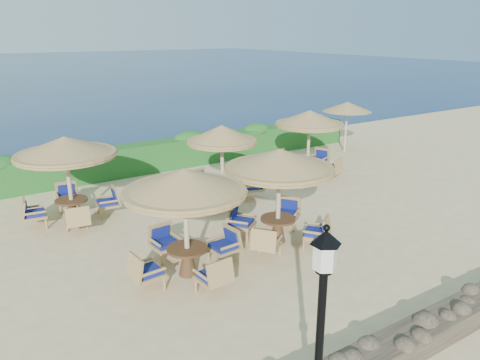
{
  "coord_description": "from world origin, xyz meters",
  "views": [
    {
      "loc": [
        -8.46,
        -10.54,
        5.57
      ],
      "look_at": [
        -1.16,
        0.71,
        1.3
      ],
      "focal_mm": 35.0,
      "sensor_mm": 36.0,
      "label": 1
    }
  ],
  "objects_px": {
    "cafe_set_2": "(67,163)",
    "cafe_set_4": "(309,132)",
    "extra_parasol": "(347,107)",
    "lamp_post": "(319,354)",
    "cafe_set_3": "(222,151)",
    "cafe_set_1": "(279,178)",
    "cafe_set_0": "(185,203)"
  },
  "relations": [
    {
      "from": "lamp_post",
      "to": "cafe_set_3",
      "type": "relative_size",
      "value": 1.22
    },
    {
      "from": "lamp_post",
      "to": "cafe_set_3",
      "type": "xyz_separation_m",
      "value": [
        4.06,
        9.24,
        0.23
      ]
    },
    {
      "from": "cafe_set_0",
      "to": "cafe_set_4",
      "type": "xyz_separation_m",
      "value": [
        7.71,
        4.61,
        -0.05
      ]
    },
    {
      "from": "lamp_post",
      "to": "cafe_set_0",
      "type": "xyz_separation_m",
      "value": [
        0.74,
        5.34,
        0.29
      ]
    },
    {
      "from": "cafe_set_2",
      "to": "cafe_set_3",
      "type": "relative_size",
      "value": 1.1
    },
    {
      "from": "extra_parasol",
      "to": "lamp_post",
      "type": "bearing_deg",
      "value": -136.4
    },
    {
      "from": "cafe_set_0",
      "to": "extra_parasol",
      "type": "bearing_deg",
      "value": 29.34
    },
    {
      "from": "extra_parasol",
      "to": "cafe_set_0",
      "type": "xyz_separation_m",
      "value": [
        -11.86,
        -6.66,
        -0.33
      ]
    },
    {
      "from": "lamp_post",
      "to": "cafe_set_2",
      "type": "relative_size",
      "value": 1.11
    },
    {
      "from": "lamp_post",
      "to": "cafe_set_2",
      "type": "height_order",
      "value": "lamp_post"
    },
    {
      "from": "cafe_set_2",
      "to": "cafe_set_0",
      "type": "bearing_deg",
      "value": -73.57
    },
    {
      "from": "cafe_set_1",
      "to": "cafe_set_4",
      "type": "relative_size",
      "value": 1.03
    },
    {
      "from": "lamp_post",
      "to": "extra_parasol",
      "type": "distance_m",
      "value": 17.41
    },
    {
      "from": "cafe_set_2",
      "to": "cafe_set_1",
      "type": "bearing_deg",
      "value": -46.53
    },
    {
      "from": "cafe_set_2",
      "to": "cafe_set_4",
      "type": "height_order",
      "value": "same"
    },
    {
      "from": "lamp_post",
      "to": "cafe_set_1",
      "type": "height_order",
      "value": "lamp_post"
    },
    {
      "from": "extra_parasol",
      "to": "cafe_set_0",
      "type": "distance_m",
      "value": 13.6
    },
    {
      "from": "cafe_set_2",
      "to": "cafe_set_4",
      "type": "relative_size",
      "value": 1.04
    },
    {
      "from": "cafe_set_2",
      "to": "cafe_set_4",
      "type": "bearing_deg",
      "value": -1.86
    },
    {
      "from": "lamp_post",
      "to": "cafe_set_3",
      "type": "bearing_deg",
      "value": 66.3
    },
    {
      "from": "cafe_set_0",
      "to": "cafe_set_1",
      "type": "distance_m",
      "value": 2.93
    },
    {
      "from": "cafe_set_2",
      "to": "cafe_set_3",
      "type": "distance_m",
      "value": 4.86
    },
    {
      "from": "cafe_set_3",
      "to": "cafe_set_1",
      "type": "bearing_deg",
      "value": -96.2
    },
    {
      "from": "lamp_post",
      "to": "extra_parasol",
      "type": "bearing_deg",
      "value": 43.6
    },
    {
      "from": "extra_parasol",
      "to": "cafe_set_0",
      "type": "relative_size",
      "value": 0.84
    },
    {
      "from": "extra_parasol",
      "to": "cafe_set_2",
      "type": "height_order",
      "value": "cafe_set_2"
    },
    {
      "from": "lamp_post",
      "to": "cafe_set_2",
      "type": "xyz_separation_m",
      "value": [
        -0.7,
        10.24,
        0.31
      ]
    },
    {
      "from": "cafe_set_1",
      "to": "cafe_set_0",
      "type": "bearing_deg",
      "value": -174.19
    },
    {
      "from": "cafe_set_1",
      "to": "cafe_set_2",
      "type": "distance_m",
      "value": 6.35
    },
    {
      "from": "extra_parasol",
      "to": "cafe_set_3",
      "type": "xyz_separation_m",
      "value": [
        -8.54,
        -2.76,
        -0.39
      ]
    },
    {
      "from": "lamp_post",
      "to": "cafe_set_4",
      "type": "bearing_deg",
      "value": 49.61
    },
    {
      "from": "cafe_set_1",
      "to": "cafe_set_3",
      "type": "xyz_separation_m",
      "value": [
        0.39,
        3.61,
        -0.08
      ]
    }
  ]
}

